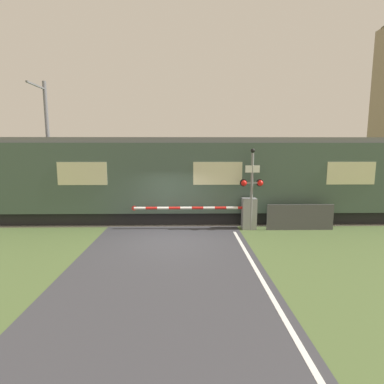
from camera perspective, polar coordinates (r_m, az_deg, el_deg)
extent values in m
plane|color=#4C6033|center=(11.50, -4.10, -9.10)|extent=(80.00, 80.00, 0.00)
cube|color=slate|center=(14.87, -3.39, -5.02)|extent=(36.00, 3.20, 0.03)
cube|color=#595451|center=(14.16, -3.51, -5.43)|extent=(36.00, 0.08, 0.10)
cube|color=#595451|center=(15.56, -3.28, -4.18)|extent=(36.00, 0.08, 0.10)
cube|color=black|center=(14.86, 4.18, -3.92)|extent=(19.47, 2.70, 0.60)
cube|color=#42564C|center=(14.58, 4.26, 3.16)|extent=(21.16, 3.18, 3.08)
cube|color=slate|center=(14.53, 4.33, 9.69)|extent=(20.74, 2.92, 0.24)
cube|color=beige|center=(14.76, 28.04, 3.18)|extent=(2.12, 0.02, 0.98)
cube|color=beige|center=(12.98, 4.92, 3.55)|extent=(2.12, 0.02, 0.98)
cube|color=beige|center=(13.66, -20.19, 3.31)|extent=(2.12, 0.02, 0.98)
cube|color=gray|center=(13.09, 10.80, -4.07)|extent=(0.60, 0.44, 1.33)
cylinder|color=gray|center=(13.03, 10.83, -2.96)|extent=(0.16, 0.16, 0.18)
cylinder|color=red|center=(12.99, 9.77, -2.98)|extent=(0.49, 0.11, 0.11)
cylinder|color=white|center=(12.90, 7.63, -3.00)|extent=(0.49, 0.11, 0.11)
cylinder|color=red|center=(12.84, 5.46, -3.02)|extent=(0.49, 0.11, 0.11)
cylinder|color=white|center=(12.79, 3.27, -3.04)|extent=(0.49, 0.11, 0.11)
cylinder|color=red|center=(12.77, 1.07, -3.05)|extent=(0.49, 0.11, 0.11)
cylinder|color=white|center=(12.76, -1.14, -3.06)|extent=(0.49, 0.11, 0.11)
cylinder|color=red|center=(12.77, -3.34, -3.06)|extent=(0.49, 0.11, 0.11)
cylinder|color=white|center=(12.80, -5.54, -3.06)|extent=(0.49, 0.11, 0.11)
cylinder|color=red|center=(12.85, -7.73, -3.05)|extent=(0.49, 0.11, 0.11)
cylinder|color=white|center=(12.91, -9.90, -3.04)|extent=(0.49, 0.11, 0.11)
cylinder|color=red|center=(12.95, -10.97, -3.04)|extent=(0.20, 0.02, 0.20)
cylinder|color=gray|center=(12.75, 11.29, -0.04)|extent=(0.11, 0.11, 3.25)
cube|color=gray|center=(12.70, 11.34, 1.70)|extent=(0.80, 0.07, 0.07)
sphere|color=red|center=(12.59, 9.87, 1.68)|extent=(0.24, 0.24, 0.24)
sphere|color=red|center=(12.73, 12.89, 1.67)|extent=(0.24, 0.24, 0.24)
cylinder|color=black|center=(12.69, 9.78, 1.74)|extent=(0.30, 0.06, 0.30)
cylinder|color=black|center=(12.84, 12.77, 1.73)|extent=(0.30, 0.06, 0.30)
cube|color=white|center=(12.61, 11.46, 4.32)|extent=(0.59, 0.02, 0.29)
sphere|color=black|center=(12.63, 11.51, 7.73)|extent=(0.18, 0.18, 0.18)
cylinder|color=slate|center=(18.10, -25.65, 7.59)|extent=(0.20, 0.20, 6.94)
cube|color=slate|center=(17.56, -27.58, 17.56)|extent=(0.10, 1.80, 0.08)
cube|color=#4C4C51|center=(13.51, 19.90, -4.54)|extent=(2.83, 0.06, 1.10)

